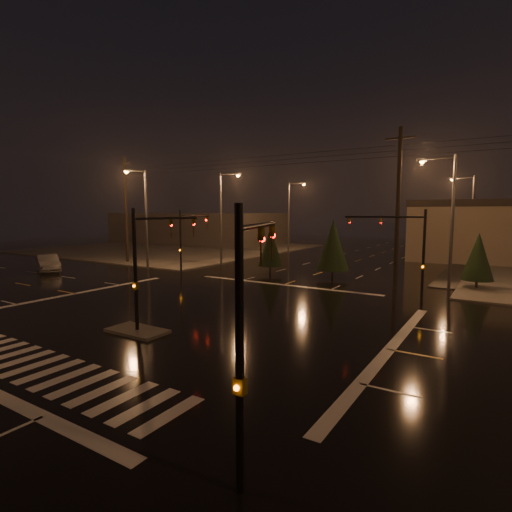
% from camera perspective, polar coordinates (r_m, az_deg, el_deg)
% --- Properties ---
extents(ground, '(140.00, 140.00, 0.00)m').
position_cam_1_polar(ground, '(23.29, -9.12, -8.25)').
color(ground, black).
rests_on(ground, ground).
extents(sidewalk_nw, '(36.00, 36.00, 0.12)m').
position_cam_1_polar(sidewalk_nw, '(65.20, -11.63, 1.12)').
color(sidewalk_nw, '#4B4943').
rests_on(sidewalk_nw, ground).
extents(median_island, '(3.00, 1.60, 0.15)m').
position_cam_1_polar(median_island, '(20.55, -16.59, -10.20)').
color(median_island, '#4B4943').
rests_on(median_island, ground).
extents(crosswalk, '(15.00, 2.60, 0.01)m').
position_cam_1_polar(crosswalk, '(17.86, -29.05, -13.53)').
color(crosswalk, beige).
rests_on(crosswalk, ground).
extents(stop_bar_far, '(16.00, 0.50, 0.01)m').
position_cam_1_polar(stop_bar_far, '(32.18, 3.91, -4.12)').
color(stop_bar_far, beige).
rests_on(stop_bar_far, ground).
extents(commercial_block, '(30.00, 18.00, 5.60)m').
position_cam_1_polar(commercial_block, '(77.28, -8.20, 4.01)').
color(commercial_block, '#393432').
rests_on(commercial_block, ground).
extents(signal_mast_median, '(0.25, 4.59, 6.00)m').
position_cam_1_polar(signal_mast_median, '(20.46, -14.97, 0.28)').
color(signal_mast_median, black).
rests_on(signal_mast_median, ground).
extents(signal_mast_ne, '(4.84, 1.86, 6.00)m').
position_cam_1_polar(signal_mast_ne, '(27.66, 20.71, 1.69)').
color(signal_mast_ne, black).
rests_on(signal_mast_ne, ground).
extents(signal_mast_nw, '(4.84, 1.86, 6.00)m').
position_cam_1_polar(signal_mast_nw, '(36.49, -9.98, 3.03)').
color(signal_mast_nw, black).
rests_on(signal_mast_nw, ground).
extents(signal_mast_se, '(1.55, 3.87, 6.00)m').
position_cam_1_polar(signal_mast_se, '(8.82, -1.08, -7.58)').
color(signal_mast_se, black).
rests_on(signal_mast_se, ground).
extents(streetlight_1, '(2.77, 0.32, 10.00)m').
position_cam_1_polar(streetlight_1, '(43.59, -4.72, 6.27)').
color(streetlight_1, '#38383A').
rests_on(streetlight_1, ground).
extents(streetlight_2, '(2.77, 0.32, 10.00)m').
position_cam_1_polar(streetlight_2, '(57.21, 4.97, 6.27)').
color(streetlight_2, '#38383A').
rests_on(streetlight_2, ground).
extents(streetlight_3, '(2.77, 0.32, 10.00)m').
position_cam_1_polar(streetlight_3, '(33.13, 25.75, 5.66)').
color(streetlight_3, '#38383A').
rests_on(streetlight_3, ground).
extents(streetlight_4, '(2.77, 0.32, 10.00)m').
position_cam_1_polar(streetlight_4, '(53.05, 28.19, 5.55)').
color(streetlight_4, '#38383A').
rests_on(streetlight_4, ground).
extents(streetlight_5, '(0.32, 2.77, 10.00)m').
position_cam_1_polar(streetlight_5, '(41.78, -15.74, 6.05)').
color(streetlight_5, '#38383A').
rests_on(streetlight_5, ground).
extents(utility_pole_0, '(2.20, 0.32, 12.00)m').
position_cam_1_polar(utility_pole_0, '(48.15, -18.09, 6.37)').
color(utility_pole_0, black).
rests_on(utility_pole_0, ground).
extents(utility_pole_1, '(2.20, 0.32, 12.00)m').
position_cam_1_polar(utility_pole_1, '(31.68, 19.61, 6.51)').
color(utility_pole_1, black).
rests_on(utility_pole_1, ground).
extents(conifer_0, '(2.29, 2.29, 4.29)m').
position_cam_1_polar(conifer_0, '(34.30, 29.15, -0.07)').
color(conifer_0, black).
rests_on(conifer_0, ground).
extents(conifer_3, '(2.37, 2.37, 4.40)m').
position_cam_1_polar(conifer_3, '(38.00, 2.07, 1.37)').
color(conifer_3, black).
rests_on(conifer_3, ground).
extents(conifer_4, '(2.85, 2.85, 5.16)m').
position_cam_1_polar(conifer_4, '(35.94, 10.94, 1.58)').
color(conifer_4, black).
rests_on(conifer_4, ground).
extents(car_crossing, '(5.37, 3.71, 1.68)m').
position_cam_1_polar(car_crossing, '(43.98, -27.61, -0.91)').
color(car_crossing, '#5A5D62').
rests_on(car_crossing, ground).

